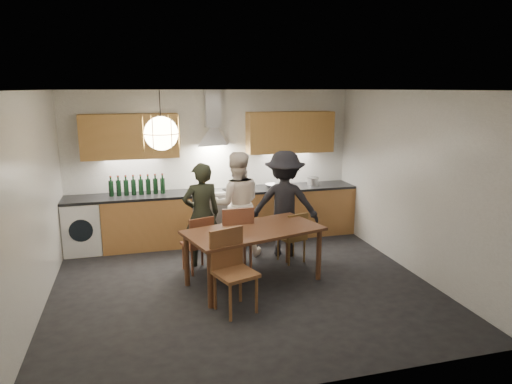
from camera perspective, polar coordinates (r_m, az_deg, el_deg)
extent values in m
plane|color=black|center=(6.35, -1.70, -11.57)|extent=(5.00, 5.00, 0.00)
cube|color=white|center=(8.10, -5.45, 3.38)|extent=(5.00, 0.02, 2.60)
cube|color=white|center=(3.86, 5.96, -7.28)|extent=(5.00, 0.02, 2.60)
cube|color=white|center=(5.90, -26.15, -1.45)|extent=(0.02, 4.50, 2.60)
cube|color=white|center=(6.93, 18.79, 1.14)|extent=(0.02, 4.50, 2.60)
cube|color=white|center=(5.78, -1.88, 12.61)|extent=(5.00, 4.50, 0.02)
cube|color=tan|center=(7.89, -13.40, -3.65)|extent=(1.45, 0.60, 0.86)
cube|color=tan|center=(8.37, 5.05, -2.40)|extent=(2.05, 0.60, 0.86)
cube|color=white|center=(7.94, -20.82, -4.09)|extent=(0.58, 0.58, 0.85)
cube|color=black|center=(7.78, -15.78, -0.60)|extent=(2.05, 0.62, 0.04)
cube|color=black|center=(8.26, 5.11, 0.62)|extent=(2.05, 0.62, 0.04)
cube|color=silver|center=(8.01, -4.95, -3.32)|extent=(0.90, 0.60, 0.80)
cube|color=black|center=(7.74, -4.57, -4.04)|extent=(0.78, 0.02, 0.42)
cube|color=slate|center=(7.89, -5.01, -0.25)|extent=(0.90, 0.60, 0.08)
cube|color=silver|center=(7.63, -4.68, -0.24)|extent=(0.90, 0.08, 0.04)
cube|color=tan|center=(7.74, -15.47, 6.73)|extent=(1.55, 0.35, 0.72)
cube|color=tan|center=(8.19, 4.28, 7.47)|extent=(1.55, 0.35, 0.72)
cube|color=silver|center=(7.87, -5.44, 10.37)|extent=(0.26, 0.22, 0.62)
cylinder|color=black|center=(5.54, -11.88, 9.75)|extent=(0.01, 0.01, 0.50)
sphere|color=#FFE0A5|center=(5.56, -11.76, 7.18)|extent=(0.40, 0.40, 0.40)
torus|color=gold|center=(5.56, -11.76, 7.18)|extent=(0.43, 0.43, 0.01)
cube|color=brown|center=(6.17, -0.29, -4.84)|extent=(2.00, 1.37, 0.04)
cylinder|color=brown|center=(5.64, -5.75, -10.85)|extent=(0.07, 0.07, 0.73)
cylinder|color=brown|center=(6.28, -8.66, -8.41)|extent=(0.07, 0.07, 0.73)
cylinder|color=brown|center=(6.45, 7.85, -7.78)|extent=(0.07, 0.07, 0.73)
cylinder|color=brown|center=(7.01, 4.05, -5.97)|extent=(0.07, 0.07, 0.73)
cube|color=brown|center=(6.73, -7.39, -6.48)|extent=(0.48, 0.48, 0.04)
cube|color=brown|center=(6.51, -6.79, -5.03)|extent=(0.37, 0.15, 0.42)
cylinder|color=brown|center=(7.00, -6.75, -7.55)|extent=(0.03, 0.03, 0.39)
cylinder|color=brown|center=(6.74, -5.58, -8.33)|extent=(0.03, 0.03, 0.39)
cylinder|color=brown|center=(6.88, -9.07, -8.00)|extent=(0.03, 0.03, 0.39)
cylinder|color=brown|center=(6.62, -7.97, -8.82)|extent=(0.03, 0.03, 0.39)
cube|color=brown|center=(6.66, -2.60, -5.91)|extent=(0.45, 0.45, 0.04)
cube|color=brown|center=(6.39, -2.23, -4.21)|extent=(0.45, 0.04, 0.49)
cylinder|color=brown|center=(6.95, -1.42, -7.29)|extent=(0.04, 0.04, 0.46)
cylinder|color=brown|center=(6.62, -0.67, -8.34)|extent=(0.04, 0.04, 0.46)
cylinder|color=brown|center=(6.88, -4.40, -7.54)|extent=(0.04, 0.04, 0.46)
cylinder|color=brown|center=(6.55, -3.80, -8.62)|extent=(0.04, 0.04, 0.46)
cube|color=brown|center=(7.06, 4.44, -5.68)|extent=(0.44, 0.44, 0.03)
cube|color=brown|center=(6.88, 5.25, -4.36)|extent=(0.35, 0.13, 0.39)
cylinder|color=brown|center=(7.32, 4.68, -6.67)|extent=(0.03, 0.03, 0.37)
cylinder|color=brown|center=(7.10, 6.05, -7.32)|extent=(0.03, 0.03, 0.37)
cylinder|color=brown|center=(7.16, 2.78, -7.08)|extent=(0.03, 0.03, 0.37)
cylinder|color=brown|center=(6.94, 4.12, -7.77)|extent=(0.03, 0.03, 0.37)
cube|color=brown|center=(5.49, -2.59, -10.18)|extent=(0.57, 0.57, 0.04)
cube|color=brown|center=(5.55, -3.71, -6.97)|extent=(0.44, 0.19, 0.49)
cylinder|color=brown|center=(5.37, -3.22, -13.67)|extent=(0.04, 0.04, 0.46)
cylinder|color=brown|center=(5.65, -5.14, -12.28)|extent=(0.04, 0.04, 0.46)
cylinder|color=brown|center=(5.54, 0.07, -12.76)|extent=(0.04, 0.04, 0.46)
cylinder|color=brown|center=(5.82, -1.97, -11.48)|extent=(0.04, 0.04, 0.46)
imported|color=black|center=(6.85, -6.81, -2.82)|extent=(0.62, 0.45, 1.57)
imported|color=white|center=(7.23, -2.45, -1.51)|extent=(0.88, 0.72, 1.67)
imported|color=black|center=(7.22, 3.57, -1.48)|extent=(1.23, 0.93, 1.68)
imported|color=#AFAFB2|center=(8.09, 2.11, 0.79)|extent=(0.33, 0.33, 0.07)
cylinder|color=silver|center=(8.31, 7.13, 1.28)|extent=(0.26, 0.26, 0.14)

